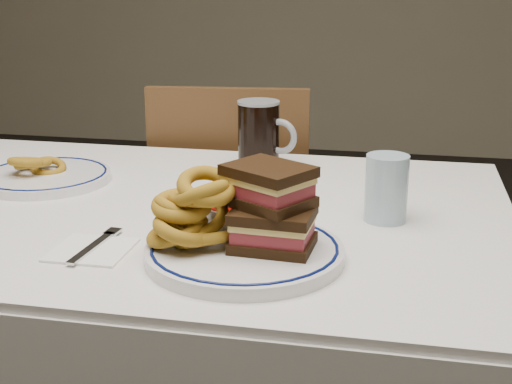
% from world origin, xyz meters
% --- Properties ---
extents(dining_table, '(1.27, 0.87, 0.75)m').
position_xyz_m(dining_table, '(0.00, 0.00, 0.64)').
color(dining_table, silver).
rests_on(dining_table, floor).
extents(chair_far, '(0.45, 0.45, 0.89)m').
position_xyz_m(chair_far, '(-0.02, 0.62, 0.48)').
color(chair_far, '#483117').
rests_on(chair_far, floor).
extents(main_plate, '(0.30, 0.30, 0.02)m').
position_xyz_m(main_plate, '(0.20, -0.22, 0.76)').
color(main_plate, white).
rests_on(main_plate, dining_table).
extents(reuben_sandwich, '(0.15, 0.14, 0.12)m').
position_xyz_m(reuben_sandwich, '(0.24, -0.21, 0.83)').
color(reuben_sandwich, black).
rests_on(reuben_sandwich, main_plate).
extents(onion_rings_main, '(0.15, 0.13, 0.15)m').
position_xyz_m(onion_rings_main, '(0.12, -0.23, 0.82)').
color(onion_rings_main, brown).
rests_on(onion_rings_main, main_plate).
extents(ketchup_ramekin, '(0.06, 0.06, 0.04)m').
position_xyz_m(ketchup_ramekin, '(0.15, -0.15, 0.79)').
color(ketchup_ramekin, silver).
rests_on(ketchup_ramekin, main_plate).
extents(beer_mug, '(0.13, 0.09, 0.15)m').
position_xyz_m(beer_mug, '(0.12, 0.28, 0.83)').
color(beer_mug, black).
rests_on(beer_mug, dining_table).
extents(water_glass, '(0.07, 0.07, 0.12)m').
position_xyz_m(water_glass, '(0.40, 0.00, 0.81)').
color(water_glass, '#A0BFCF').
rests_on(water_glass, dining_table).
extents(far_plate, '(0.27, 0.27, 0.02)m').
position_xyz_m(far_plate, '(-0.30, 0.10, 0.76)').
color(far_plate, white).
rests_on(far_plate, dining_table).
extents(onion_rings_far, '(0.10, 0.11, 0.06)m').
position_xyz_m(onion_rings_far, '(-0.31, 0.10, 0.79)').
color(onion_rings_far, brown).
rests_on(onion_rings_far, far_plate).
extents(napkin_fork, '(0.12, 0.16, 0.01)m').
position_xyz_m(napkin_fork, '(-0.04, -0.23, 0.75)').
color(napkin_fork, white).
rests_on(napkin_fork, dining_table).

